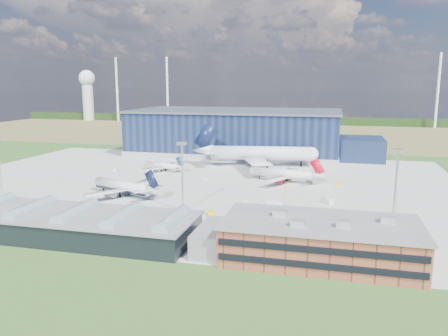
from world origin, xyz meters
TOP-DOWN VIEW (x-y plane):
  - ground at (0.00, 0.00)m, footprint 600.00×600.00m
  - apron at (0.00, 10.00)m, footprint 220.00×160.00m
  - farmland at (0.00, 220.00)m, footprint 600.00×220.00m
  - treeline at (0.00, 300.00)m, footprint 600.00×8.00m
  - horizon_dressing at (-191.30, 294.39)m, footprint 440.20×18.00m
  - hangar at (2.81, 94.80)m, footprint 145.00×62.00m
  - ops_building at (55.01, -60.00)m, footprint 46.00×23.00m
  - glass_concourse at (-6.45, -60.00)m, footprint 78.00×23.00m
  - light_mast_center at (10.00, -30.00)m, footprint 2.60×2.60m
  - light_mast_east at (75.00, -30.00)m, footprint 2.60×2.60m
  - airliner_navy at (-18.83, -15.94)m, footprint 44.10×43.66m
  - airliner_red at (36.61, 22.00)m, footprint 40.50×39.94m
  - airliner_widebody at (21.79, 55.00)m, footprint 72.95×71.77m
  - airliner_regional at (-22.40, 31.87)m, footprint 30.24×29.89m
  - gse_tug_a at (20.26, -32.62)m, footprint 3.36×4.10m
  - gse_tug_b at (-24.46, -10.01)m, footprint 3.19×3.41m
  - gse_van_a at (38.71, -17.83)m, footprint 5.78×3.04m
  - gse_cart_a at (3.56, 17.97)m, footprint 2.58×3.15m
  - gse_van_b at (56.01, -8.62)m, footprint 4.33×4.81m
  - gse_tug_c at (59.87, 19.43)m, footprint 2.50×3.29m
  - gse_cart_b at (-45.35, 25.88)m, footprint 3.83×3.49m
  - gse_van_c at (46.15, -29.18)m, footprint 4.84×3.63m
  - airstair at (31.59, -29.35)m, footprint 4.10×5.64m
  - car_a at (-1.27, -47.21)m, footprint 4.21×2.97m
  - car_b at (42.01, -48.00)m, footprint 4.08×1.65m

SIDE VIEW (x-z plane):
  - ground at x=0.00m, z-range 0.00..0.00m
  - farmland at x=0.00m, z-range -0.01..0.01m
  - apron at x=0.00m, z-range -0.01..0.07m
  - gse_cart_a at x=3.56m, z-range 0.00..1.18m
  - gse_tug_b at x=-24.46m, z-range 0.00..1.23m
  - gse_tug_c at x=59.87m, z-range 0.00..1.28m
  - car_b at x=42.01m, z-range 0.00..1.32m
  - car_a at x=-1.27m, z-range 0.00..1.33m
  - gse_cart_b at x=-45.35m, z-range 0.00..1.38m
  - gse_tug_a at x=20.26m, z-range 0.00..1.47m
  - gse_van_b at x=56.01m, z-range 0.00..2.05m
  - gse_van_c at x=46.15m, z-range 0.00..2.10m
  - gse_van_a at x=38.71m, z-range 0.00..2.42m
  - airstair at x=31.59m, z-range 0.00..3.36m
  - glass_concourse at x=-6.45m, z-range -0.61..7.99m
  - airliner_regional at x=-22.40m, z-range 0.00..7.94m
  - treeline at x=0.00m, z-range 0.00..8.00m
  - ops_building at x=55.01m, z-range -0.66..10.24m
  - airliner_red at x=36.61m, z-range 0.00..11.08m
  - airliner_navy at x=-18.83m, z-range 0.00..11.24m
  - airliner_widebody at x=21.79m, z-range 0.00..21.04m
  - hangar at x=2.81m, z-range -1.43..24.67m
  - light_mast_center at x=10.00m, z-range 3.93..26.93m
  - light_mast_east at x=75.00m, z-range 3.93..26.93m
  - horizon_dressing at x=-191.30m, z-range -0.80..69.20m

